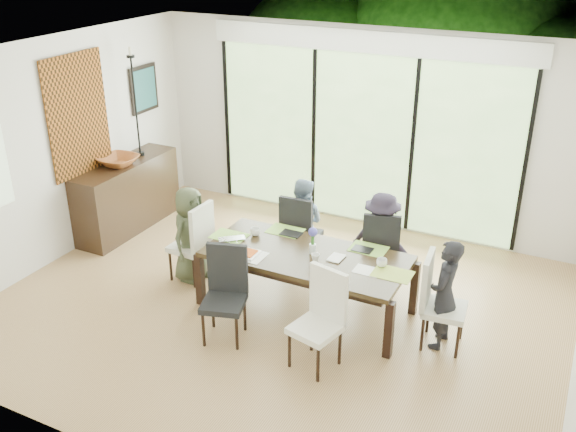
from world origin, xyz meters
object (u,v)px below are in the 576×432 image
at_px(chair_far_right, 381,247).
at_px(person_left_end, 190,234).
at_px(vase, 313,249).
at_px(cup_b, 315,258).
at_px(table_top, 306,256).
at_px(person_far_left, 301,224).
at_px(cup_c, 382,263).
at_px(chair_right_end, 445,303).
at_px(laptop, 232,241).
at_px(cup_a, 255,232).
at_px(sideboard, 128,196).
at_px(chair_near_right, 315,322).
at_px(person_far_right, 381,241).
at_px(chair_left_end, 189,241).
at_px(person_right_end, 444,295).
at_px(chair_far_left, 302,230).
at_px(bowl, 118,161).
at_px(chair_near_left, 223,296).

bearing_deg(chair_far_right, person_left_end, 6.96).
height_order(vase, cup_b, vase).
distance_m(table_top, person_far_left, 0.95).
bearing_deg(cup_c, person_left_end, -177.49).
bearing_deg(chair_right_end, laptop, 86.78).
height_order(cup_a, sideboard, sideboard).
xyz_separation_m(chair_near_right, person_far_right, (0.05, 1.70, 0.08)).
xyz_separation_m(chair_left_end, chair_near_right, (2.00, -0.87, 0.00)).
bearing_deg(cup_c, person_far_left, 149.72).
xyz_separation_m(person_left_end, person_right_end, (2.96, 0.00, 0.00)).
bearing_deg(chair_far_left, chair_left_end, 36.77).
distance_m(chair_near_right, person_far_left, 1.95).
xyz_separation_m(chair_right_end, person_far_right, (-0.95, 0.83, 0.08)).
distance_m(chair_far_right, cup_b, 1.05).
xyz_separation_m(vase, bowl, (-3.09, 0.62, 0.29)).
height_order(chair_left_end, chair_near_right, same).
distance_m(chair_left_end, chair_far_right, 2.22).
xyz_separation_m(table_top, person_far_left, (-0.45, 0.83, -0.07)).
relative_size(chair_near_right, bowl, 1.95).
xyz_separation_m(laptop, cup_b, (1.00, 0.00, 0.03)).
height_order(cup_b, bowl, bowl).
relative_size(cup_b, sideboard, 0.05).
height_order(chair_right_end, chair_near_right, same).
bearing_deg(chair_far_left, table_top, 115.67).
relative_size(chair_near_left, person_far_left, 0.85).
relative_size(chair_near_left, chair_near_right, 1.00).
bearing_deg(person_far_left, cup_a, 61.39).
distance_m(sideboard, bowl, 0.55).
bearing_deg(bowl, chair_near_left, -31.26).
bearing_deg(chair_near_right, chair_far_right, 101.95).
bearing_deg(table_top, person_far_right, 56.47).
bearing_deg(person_far_right, cup_b, 73.02).
bearing_deg(cup_b, laptop, 180.00).
bearing_deg(cup_b, chair_near_left, -130.17).
relative_size(person_left_end, cup_c, 10.40).
relative_size(chair_far_right, chair_near_left, 1.00).
height_order(chair_far_right, cup_b, chair_far_right).
height_order(chair_near_right, cup_a, chair_near_right).
bearing_deg(vase, laptop, -170.54).
xyz_separation_m(person_far_left, bowl, (-2.59, -0.16, 0.44)).
bearing_deg(person_right_end, person_left_end, -87.36).
relative_size(chair_far_right, person_far_left, 0.85).
height_order(person_right_end, cup_a, person_right_end).
xyz_separation_m(chair_right_end, cup_c, (-0.70, 0.10, 0.22)).
bearing_deg(person_left_end, chair_left_end, 93.82).
height_order(chair_left_end, cup_c, chair_left_end).
relative_size(chair_far_left, bowl, 1.95).
height_order(table_top, chair_far_left, chair_far_left).
distance_m(chair_right_end, chair_near_right, 1.33).
xyz_separation_m(chair_near_right, vase, (-0.45, 0.92, 0.23)).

